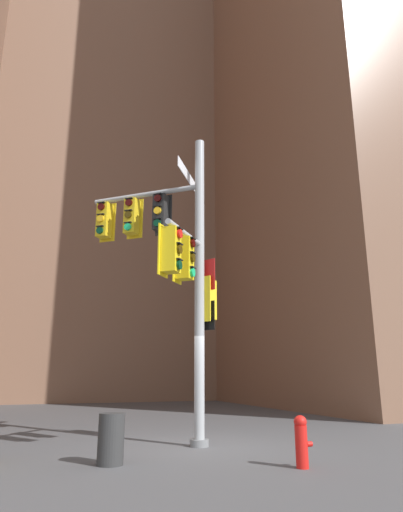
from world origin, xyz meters
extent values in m
plane|color=#474749|center=(0.00, 0.00, 0.00)|extent=(120.00, 120.00, 0.00)
cube|color=brown|center=(16.14, 11.26, 23.87)|extent=(17.57, 17.57, 47.75)
cube|color=brown|center=(-1.05, 26.18, 22.80)|extent=(17.29, 17.29, 45.61)
cylinder|color=#9EA0A3|center=(0.00, 0.00, 3.87)|extent=(0.24, 0.24, 7.74)
cylinder|color=slate|center=(0.00, 0.00, 0.08)|extent=(0.44, 0.44, 0.16)
cylinder|color=#9EA0A3|center=(-1.22, 1.04, 6.43)|extent=(2.54, 2.19, 0.13)
cylinder|color=#9EA0A3|center=(-0.63, -0.75, 4.81)|extent=(1.36, 1.59, 0.13)
cube|color=black|center=(-0.73, 0.88, 5.83)|extent=(0.38, 0.33, 1.14)
cube|color=black|center=(-0.86, 0.73, 5.83)|extent=(0.48, 0.48, 1.00)
cylinder|color=#360605|center=(-0.99, 0.58, 6.18)|extent=(0.19, 0.18, 0.20)
cube|color=black|center=(-0.99, 0.57, 6.30)|extent=(0.21, 0.20, 0.02)
cylinder|color=yellow|center=(-0.99, 0.58, 5.83)|extent=(0.19, 0.18, 0.20)
cube|color=black|center=(-0.99, 0.57, 5.95)|extent=(0.21, 0.20, 0.02)
cylinder|color=#06311C|center=(-0.99, 0.58, 5.48)|extent=(0.19, 0.18, 0.20)
cube|color=black|center=(-0.99, 0.57, 5.60)|extent=(0.21, 0.20, 0.02)
cube|color=gold|center=(-1.41, 1.45, 5.83)|extent=(0.38, 0.33, 1.14)
cube|color=gold|center=(-1.53, 1.31, 5.83)|extent=(0.48, 0.48, 1.00)
cylinder|color=#360605|center=(-1.66, 1.15, 6.18)|extent=(0.19, 0.18, 0.20)
cube|color=black|center=(-1.66, 1.15, 6.30)|extent=(0.21, 0.20, 0.02)
cylinder|color=#3C2C06|center=(-1.66, 1.15, 5.83)|extent=(0.19, 0.18, 0.20)
cube|color=black|center=(-1.66, 1.15, 5.95)|extent=(0.21, 0.20, 0.02)
cylinder|color=#19C672|center=(-1.66, 1.15, 5.48)|extent=(0.19, 0.18, 0.20)
cube|color=black|center=(-1.66, 1.15, 5.60)|extent=(0.21, 0.20, 0.02)
cube|color=gold|center=(-2.08, 2.03, 5.83)|extent=(0.38, 0.33, 1.14)
cube|color=gold|center=(-2.20, 1.88, 5.83)|extent=(0.48, 0.48, 1.00)
cylinder|color=#360605|center=(-2.33, 1.73, 6.18)|extent=(0.19, 0.18, 0.20)
cube|color=black|center=(-2.34, 1.72, 6.30)|extent=(0.21, 0.20, 0.02)
cylinder|color=yellow|center=(-2.33, 1.73, 5.83)|extent=(0.19, 0.18, 0.20)
cube|color=black|center=(-2.34, 1.72, 5.95)|extent=(0.21, 0.20, 0.02)
cylinder|color=#06311C|center=(-2.33, 1.73, 5.48)|extent=(0.19, 0.18, 0.20)
cube|color=black|center=(-2.34, 1.72, 5.60)|extent=(0.21, 0.20, 0.02)
cube|color=yellow|center=(-0.77, -0.63, 4.21)|extent=(0.33, 0.39, 1.14)
cube|color=yellow|center=(-0.63, -0.75, 4.21)|extent=(0.48, 0.48, 1.00)
cylinder|color=#360605|center=(-0.48, -0.88, 4.56)|extent=(0.17, 0.19, 0.20)
cube|color=black|center=(-0.47, -0.88, 4.68)|extent=(0.20, 0.21, 0.02)
cylinder|color=#3C2C06|center=(-0.48, -0.88, 4.21)|extent=(0.17, 0.19, 0.20)
cube|color=black|center=(-0.47, -0.88, 4.33)|extent=(0.20, 0.21, 0.02)
cylinder|color=#19C672|center=(-0.48, -0.88, 3.86)|extent=(0.17, 0.19, 0.20)
cube|color=black|center=(-0.47, -0.88, 3.98)|extent=(0.20, 0.21, 0.02)
cube|color=yellow|center=(-1.28, -1.23, 4.21)|extent=(0.33, 0.39, 1.14)
cube|color=yellow|center=(-1.13, -1.35, 4.21)|extent=(0.48, 0.48, 1.00)
cylinder|color=red|center=(-0.98, -1.48, 4.56)|extent=(0.17, 0.19, 0.20)
cube|color=black|center=(-0.97, -1.49, 4.68)|extent=(0.20, 0.21, 0.02)
cylinder|color=#3C2C06|center=(-0.98, -1.48, 4.21)|extent=(0.17, 0.19, 0.20)
cube|color=black|center=(-0.97, -1.49, 4.33)|extent=(0.20, 0.21, 0.02)
cylinder|color=#06311C|center=(-0.98, -1.48, 3.86)|extent=(0.17, 0.19, 0.20)
cube|color=black|center=(-0.97, -1.49, 3.98)|extent=(0.20, 0.21, 0.02)
cube|color=yellow|center=(0.11, 0.07, 3.43)|extent=(0.28, 0.42, 1.14)
cube|color=yellow|center=(0.27, 0.17, 3.43)|extent=(0.47, 0.47, 1.00)
cylinder|color=#360605|center=(0.44, 0.27, 3.78)|extent=(0.16, 0.20, 0.20)
cube|color=black|center=(0.45, 0.28, 3.90)|extent=(0.18, 0.23, 0.02)
cylinder|color=yellow|center=(0.44, 0.27, 3.43)|extent=(0.16, 0.20, 0.20)
cube|color=black|center=(0.45, 0.28, 3.55)|extent=(0.18, 0.23, 0.02)
cylinder|color=#06311C|center=(0.44, 0.27, 3.08)|extent=(0.16, 0.20, 0.20)
cube|color=black|center=(0.45, 0.28, 3.20)|extent=(0.18, 0.23, 0.02)
cube|color=white|center=(-0.29, 0.19, 6.80)|extent=(0.95, 1.43, 0.28)
cube|color=#19479E|center=(-0.29, 0.19, 6.80)|extent=(0.92, 1.40, 0.24)
cube|color=red|center=(0.19, 0.11, 4.05)|extent=(0.32, 0.57, 0.80)
cube|color=white|center=(0.19, 0.11, 4.05)|extent=(0.30, 0.53, 0.76)
cube|color=black|center=(0.18, 0.12, 3.02)|extent=(0.34, 0.51, 0.72)
cube|color=white|center=(0.18, 0.12, 3.02)|extent=(0.32, 0.47, 0.68)
cylinder|color=red|center=(0.89, -2.95, 0.36)|extent=(0.22, 0.22, 0.71)
sphere|color=red|center=(0.89, -2.95, 0.77)|extent=(0.23, 0.23, 0.23)
cylinder|color=red|center=(1.05, -2.95, 0.39)|extent=(0.10, 0.09, 0.09)
cylinder|color=#2D2D2D|center=(-2.26, -1.51, 0.45)|extent=(0.48, 0.48, 0.90)
camera|label=1|loc=(-3.68, -10.44, 1.59)|focal=31.61mm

